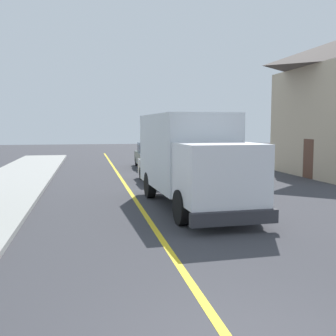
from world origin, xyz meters
name	(u,v)px	position (x,y,z in m)	size (l,w,h in m)	color
centre_line_yellow	(138,204)	(0.00, 10.00, 0.00)	(0.16, 56.00, 0.01)	gold
box_truck	(191,156)	(1.76, 9.25, 1.77)	(2.73, 7.28, 3.20)	silver
parked_car_near	(162,166)	(1.88, 15.42, 0.79)	(1.88, 4.43, 1.67)	#B7B7BC
parked_car_mid	(150,156)	(2.44, 22.71, 0.79)	(1.92, 4.45, 1.67)	#4C564C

